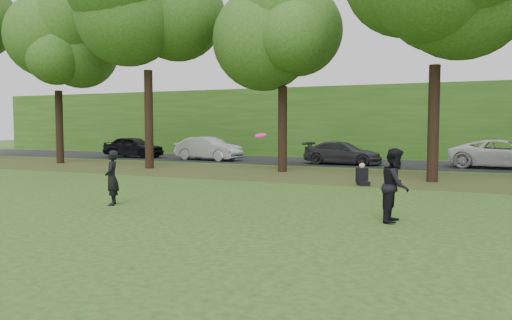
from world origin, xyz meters
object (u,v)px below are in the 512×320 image
Objects in this scene: player_left at (112,178)px; frisbee at (261,135)px; player_right at (395,185)px; seated_person at (362,177)px.

frisbee is (4.50, 0.15, 1.23)m from player_left.
player_left is 4.66m from frisbee.
player_right is (7.66, 0.74, 0.09)m from player_left.
player_left is at bearing 97.20° from player_right.
player_left reaches higher than seated_person.
frisbee reaches higher than seated_person.
frisbee is at bearing -120.85° from seated_person.
frisbee is (-3.16, -0.59, 1.14)m from player_right.
player_left is at bearing -149.16° from seated_person.
player_right is at bearing 61.99° from player_left.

